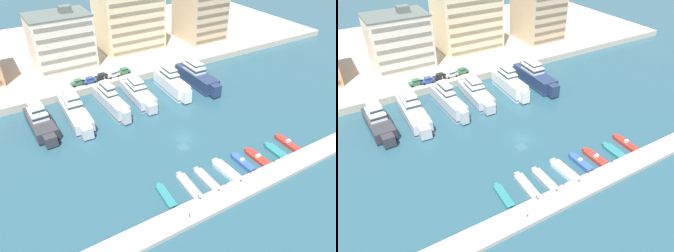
# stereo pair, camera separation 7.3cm
# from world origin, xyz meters

# --- Properties ---
(ground_plane) EXTENTS (400.00, 400.00, 0.00)m
(ground_plane) POSITION_xyz_m (0.00, 0.00, 0.00)
(ground_plane) COLOR #285160
(quay_promenade) EXTENTS (180.00, 70.00, 2.14)m
(quay_promenade) POSITION_xyz_m (0.00, 67.85, 1.07)
(quay_promenade) COLOR #BCB29E
(quay_promenade) RESTS_ON ground
(pier_dock) EXTENTS (120.00, 4.72, 0.88)m
(pier_dock) POSITION_xyz_m (0.00, -20.05, 0.44)
(pier_dock) COLOR #A8A399
(pier_dock) RESTS_ON ground
(yacht_charcoal_far_left) EXTENTS (5.42, 17.64, 8.04)m
(yacht_charcoal_far_left) POSITION_xyz_m (-27.82, 21.45, 2.21)
(yacht_charcoal_far_left) COLOR #333338
(yacht_charcoal_far_left) RESTS_ON ground
(yacht_silver_left) EXTENTS (5.48, 22.56, 8.24)m
(yacht_silver_left) POSITION_xyz_m (-19.01, 22.60, 2.33)
(yacht_silver_left) COLOR silver
(yacht_silver_left) RESTS_ON ground
(yacht_silver_mid_left) EXTENTS (4.46, 19.09, 8.75)m
(yacht_silver_mid_left) POSITION_xyz_m (-9.33, 21.67, 2.59)
(yacht_silver_mid_left) COLOR silver
(yacht_silver_mid_left) RESTS_ON ground
(yacht_silver_center_left) EXTENTS (5.59, 18.37, 7.59)m
(yacht_silver_center_left) POSITION_xyz_m (-0.70, 22.37, 2.11)
(yacht_silver_center_left) COLOR silver
(yacht_silver_center_left) RESTS_ON ground
(yacht_white_center) EXTENTS (4.75, 18.09, 8.73)m
(yacht_white_center) POSITION_xyz_m (10.16, 22.03, 2.64)
(yacht_white_center) COLOR white
(yacht_white_center) RESTS_ON ground
(yacht_navy_center_right) EXTENTS (5.12, 20.28, 8.68)m
(yacht_navy_center_right) POSITION_xyz_m (19.04, 21.77, 2.61)
(yacht_navy_center_right) COLOR navy
(yacht_navy_center_right) RESTS_ON ground
(motorboat_teal_far_left) EXTENTS (2.08, 7.18, 0.83)m
(motorboat_teal_far_left) POSITION_xyz_m (-13.26, -14.00, 0.38)
(motorboat_teal_far_left) COLOR teal
(motorboat_teal_far_left) RESTS_ON ground
(motorboat_grey_left) EXTENTS (2.34, 8.51, 1.30)m
(motorboat_grey_left) POSITION_xyz_m (-8.11, -14.21, 0.46)
(motorboat_grey_left) COLOR #9EA3A8
(motorboat_grey_left) RESTS_ON ground
(motorboat_grey_mid_left) EXTENTS (1.92, 7.97, 1.30)m
(motorboat_grey_mid_left) POSITION_xyz_m (-4.05, -14.58, 0.48)
(motorboat_grey_mid_left) COLOR #9EA3A8
(motorboat_grey_mid_left) RESTS_ON ground
(motorboat_white_center_left) EXTENTS (2.41, 8.35, 1.41)m
(motorboat_white_center_left) POSITION_xyz_m (1.13, -14.66, 0.52)
(motorboat_white_center_left) COLOR white
(motorboat_white_center_left) RESTS_ON ground
(motorboat_blue_center) EXTENTS (1.64, 6.93, 1.35)m
(motorboat_blue_center) POSITION_xyz_m (5.71, -14.31, 0.51)
(motorboat_blue_center) COLOR #33569E
(motorboat_blue_center) RESTS_ON ground
(motorboat_red_center_right) EXTENTS (2.00, 8.22, 1.25)m
(motorboat_red_center_right) POSITION_xyz_m (9.71, -15.02, 0.39)
(motorboat_red_center_right) COLOR red
(motorboat_red_center_right) RESTS_ON ground
(motorboat_teal_mid_right) EXTENTS (2.31, 6.45, 0.81)m
(motorboat_teal_mid_right) POSITION_xyz_m (14.94, -14.97, 0.36)
(motorboat_teal_mid_right) COLOR teal
(motorboat_teal_mid_right) RESTS_ON ground
(motorboat_red_right) EXTENTS (1.95, 8.15, 1.38)m
(motorboat_red_right) POSITION_xyz_m (19.32, -14.77, 0.44)
(motorboat_red_right) COLOR red
(motorboat_red_right) RESTS_ON ground
(car_green_far_left) EXTENTS (4.15, 2.03, 1.80)m
(car_green_far_left) POSITION_xyz_m (-13.62, 35.91, 3.12)
(car_green_far_left) COLOR #2D6642
(car_green_far_left) RESTS_ON quay_promenade
(car_blue_left) EXTENTS (4.11, 1.95, 1.80)m
(car_blue_left) POSITION_xyz_m (-10.13, 35.44, 3.12)
(car_blue_left) COLOR #28428E
(car_blue_left) RESTS_ON quay_promenade
(car_black_mid_left) EXTENTS (4.16, 2.04, 1.80)m
(car_black_mid_left) POSITION_xyz_m (-6.12, 36.11, 3.12)
(car_black_mid_left) COLOR black
(car_black_mid_left) RESTS_ON quay_promenade
(car_silver_center_left) EXTENTS (4.21, 2.16, 1.80)m
(car_silver_center_left) POSITION_xyz_m (-2.46, 35.71, 3.12)
(car_silver_center_left) COLOR #B7BCC1
(car_silver_center_left) RESTS_ON quay_promenade
(car_green_center) EXTENTS (4.18, 2.08, 1.80)m
(car_green_center) POSITION_xyz_m (1.32, 36.18, 3.12)
(car_green_center) COLOR #2D6642
(car_green_center) RESTS_ON quay_promenade
(apartment_block_left) EXTENTS (18.95, 13.73, 18.70)m
(apartment_block_left) POSITION_xyz_m (-12.52, 52.11, 10.55)
(apartment_block_left) COLOR silver
(apartment_block_left) RESTS_ON quay_promenade
(apartment_block_mid_left) EXTENTS (22.18, 15.89, 28.07)m
(apartment_block_mid_left) POSITION_xyz_m (13.28, 56.39, 15.22)
(apartment_block_mid_left) COLOR beige
(apartment_block_mid_left) RESTS_ON quay_promenade
(apartment_block_center_left) EXTENTS (15.63, 17.02, 27.01)m
(apartment_block_center_left) POSITION_xyz_m (41.22, 51.95, 14.70)
(apartment_block_center_left) COLOR #C6AD89
(apartment_block_center_left) RESTS_ON quay_promenade
(pedestrian_near_edge) EXTENTS (0.38, 0.64, 1.74)m
(pedestrian_near_edge) POSITION_xyz_m (-12.45, -20.74, 1.91)
(pedestrian_near_edge) COLOR #4C515B
(pedestrian_near_edge) RESTS_ON pier_dock
(bollard_west) EXTENTS (0.20, 0.20, 0.61)m
(bollard_west) POSITION_xyz_m (-8.54, -17.94, 1.20)
(bollard_west) COLOR #2D2D33
(bollard_west) RESTS_ON pier_dock
(bollard_west_mid) EXTENTS (0.20, 0.20, 0.61)m
(bollard_west_mid) POSITION_xyz_m (-1.99, -17.94, 1.20)
(bollard_west_mid) COLOR #2D2D33
(bollard_west_mid) RESTS_ON pier_dock
(bollard_east_mid) EXTENTS (0.20, 0.20, 0.61)m
(bollard_east_mid) POSITION_xyz_m (4.57, -17.94, 1.20)
(bollard_east_mid) COLOR #2D2D33
(bollard_east_mid) RESTS_ON pier_dock
(bollard_east) EXTENTS (0.20, 0.20, 0.61)m
(bollard_east) POSITION_xyz_m (11.12, -17.94, 1.20)
(bollard_east) COLOR #2D2D33
(bollard_east) RESTS_ON pier_dock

